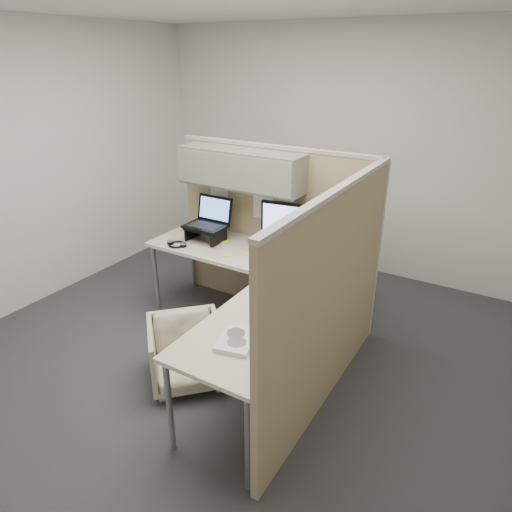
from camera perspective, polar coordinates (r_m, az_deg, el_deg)
The scene contains 19 objects.
ground at distance 4.03m, azimuth -3.12°, elevation -12.07°, with size 4.50×4.50×0.00m, color #2E2E32.
partition_back at distance 4.26m, azimuth 0.37°, elevation 6.67°, with size 2.00×0.36×1.63m.
partition_right at distance 3.18m, azimuth 9.48°, elevation -5.57°, with size 0.07×2.03×1.63m.
desk at distance 3.70m, azimuth -0.66°, elevation -3.06°, with size 2.00×1.98×0.73m.
office_chair at distance 3.63m, azimuth -8.75°, elevation -11.48°, with size 0.55×0.51×0.56m, color beige.
monitor_left at distance 4.00m, azimuth 3.66°, elevation 4.02°, with size 0.44×0.20×0.47m.
monitor_right at distance 3.75m, azimuth 9.05°, elevation 2.37°, with size 0.38×0.27×0.47m.
laptop_station at distance 4.36m, azimuth -6.07°, elevation 3.95°, with size 0.38×0.33×0.40m.
keyboard at distance 3.80m, azimuth 2.07°, elevation -1.38°, with size 0.40×0.13×0.02m, color black.
mouse at distance 3.64m, azimuth 4.98°, elevation -2.59°, with size 0.09×0.06×0.03m, color black.
travel_mug at distance 3.89m, azimuth 6.40°, elevation 0.17°, with size 0.07×0.07×0.15m.
soda_can_green at distance 3.52m, azimuth 8.76°, elevation -2.99°, with size 0.07×0.07×0.12m, color #B21E1E.
soda_can_silver at distance 3.77m, azimuth 7.72°, elevation -1.03°, with size 0.07×0.07×0.12m, color #268C1E.
sticky_note_a at distance 4.05m, azimuth -3.57°, elevation 0.12°, with size 0.08×0.08×0.01m, color #E0EC3E.
sticky_note_d at distance 4.06m, azimuth -0.72°, elevation 0.23°, with size 0.08×0.08×0.01m, color #E0EC3E.
sticky_note_c at distance 4.32m, azimuth -4.09°, elevation 1.72°, with size 0.08×0.08×0.01m, color #E0EC3E.
headphones at distance 4.31m, azimuth -9.86°, elevation 1.46°, with size 0.20×0.18×0.03m.
paper_stack at distance 2.87m, azimuth -2.43°, elevation -10.55°, with size 0.27×0.31×0.03m.
desk_clock at distance 3.11m, azimuth 1.86°, elevation -6.91°, with size 0.08×0.10×0.09m.
Camera 1 is at (1.86, -2.67, 2.38)m, focal length 32.00 mm.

